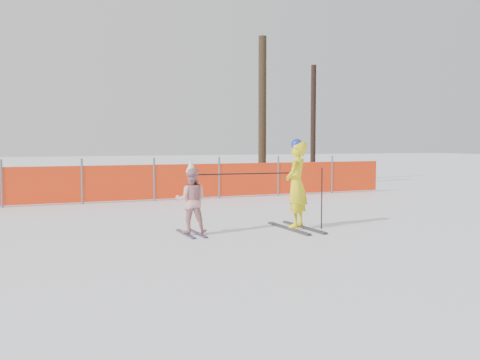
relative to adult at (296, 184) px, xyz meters
name	(u,v)px	position (x,y,z in m)	size (l,w,h in m)	color
ground	(251,239)	(-1.26, -0.67, -0.87)	(120.00, 120.00, 0.00)	white
adult	(296,184)	(0.00, 0.00, 0.00)	(0.71, 1.60, 1.75)	black
child	(191,200)	(-2.07, 0.21, -0.24)	(0.69, 1.01, 1.38)	black
ski_poles	(276,184)	(-0.45, -0.02, 0.03)	(2.41, 0.42, 1.20)	black
safety_fence	(112,183)	(-2.49, 5.98, -0.31)	(17.81, 0.06, 1.25)	#595960
tree_trunks	(282,117)	(4.65, 9.50, 1.81)	(3.72, 2.43, 5.54)	#2F2315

